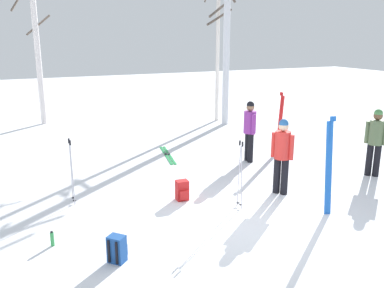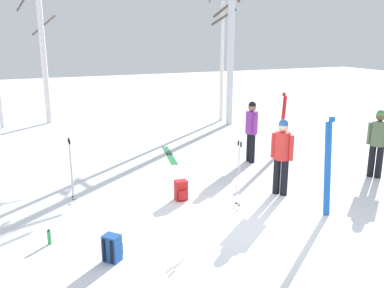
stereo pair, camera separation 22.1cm
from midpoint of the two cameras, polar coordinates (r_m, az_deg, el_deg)
ground_plane at (r=7.98m, az=6.07°, el=-11.12°), size 60.00×60.00×0.00m
person_0 at (r=11.60m, az=7.41°, el=2.28°), size 0.34×0.52×1.72m
person_1 at (r=11.23m, az=23.44°, el=0.74°), size 0.34×0.45×1.72m
person_2 at (r=9.32m, az=11.64°, el=-1.04°), size 0.34×0.46×1.72m
ski_pair_planted_0 at (r=12.48m, az=11.51°, el=2.74°), size 0.07×0.24×1.86m
ski_pair_planted_1 at (r=8.44m, az=17.61°, el=-3.03°), size 0.23×0.09×2.00m
ski_pair_lying_0 at (r=12.34m, az=-3.89°, el=-1.51°), size 0.53×1.91×0.05m
ski_poles_0 at (r=8.50m, az=5.93°, el=-3.92°), size 0.07×0.20×1.42m
ski_poles_1 at (r=9.09m, az=-16.92°, el=-3.35°), size 0.07×0.26×1.39m
backpack_0 at (r=9.01m, az=-2.06°, el=-6.42°), size 0.27×0.30×0.44m
backpack_1 at (r=6.84m, az=-11.21°, el=-14.01°), size 0.35×0.34×0.44m
water_bottle_0 at (r=7.62m, az=-19.50°, el=-12.22°), size 0.06×0.06×0.27m
birch_tree_4 at (r=17.46m, az=-21.00°, el=12.79°), size 1.46×1.02×6.14m
birch_tree_5 at (r=16.32m, az=4.38°, el=14.25°), size 1.41×1.32×6.39m
birch_tree_6 at (r=17.03m, az=3.13°, el=14.75°), size 1.22×1.09×6.60m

